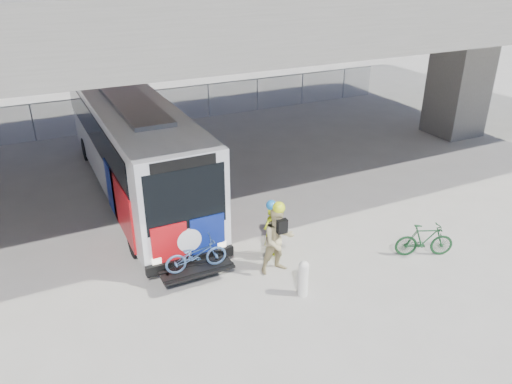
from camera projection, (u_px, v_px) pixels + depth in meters
ground at (229, 228)px, 16.52m from camera, size 160.00×160.00×0.00m
bus at (132, 139)px, 18.17m from camera, size 2.67×12.90×3.69m
overpass at (178, 8)px, 16.93m from camera, size 40.00×16.00×7.95m
chainlink_fence at (136, 100)px, 25.62m from camera, size 30.00×0.06×30.00m
bollard at (303, 277)px, 13.05m from camera, size 0.27×0.27×1.05m
cyclist_hivis at (271, 231)px, 14.52m from camera, size 0.76×0.67×1.91m
cyclist_tan at (278, 239)px, 13.86m from camera, size 0.98×0.77×2.19m
bike_parked at (424, 240)px, 14.80m from camera, size 1.79×1.16×1.05m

